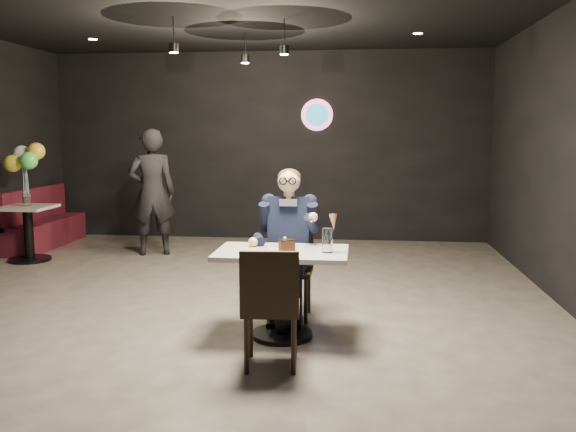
# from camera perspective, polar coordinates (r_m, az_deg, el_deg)

# --- Properties ---
(floor) EXTENTS (9.00, 9.00, 0.00)m
(floor) POSITION_cam_1_polar(r_m,az_deg,el_deg) (5.73, -8.61, -9.83)
(floor) COLOR gray
(floor) RESTS_ON ground
(wall_sign) EXTENTS (0.50, 0.06, 0.50)m
(wall_sign) POSITION_cam_1_polar(r_m,az_deg,el_deg) (9.76, 2.74, 9.43)
(wall_sign) COLOR pink
(wall_sign) RESTS_ON floor
(pendant_lights) EXTENTS (1.40, 1.20, 0.36)m
(pendant_lights) POSITION_cam_1_polar(r_m,az_deg,el_deg) (7.50, -4.93, 16.64)
(pendant_lights) COLOR black
(pendant_lights) RESTS_ON floor
(main_table) EXTENTS (1.10, 0.70, 0.75)m
(main_table) POSITION_cam_1_polar(r_m,az_deg,el_deg) (5.19, -0.56, -7.30)
(main_table) COLOR silver
(main_table) RESTS_ON floor
(chair_far) EXTENTS (0.42, 0.46, 0.92)m
(chair_far) POSITION_cam_1_polar(r_m,az_deg,el_deg) (5.70, 0.12, -5.04)
(chair_far) COLOR black
(chair_far) RESTS_ON floor
(chair_near) EXTENTS (0.46, 0.49, 0.92)m
(chair_near) POSITION_cam_1_polar(r_m,az_deg,el_deg) (4.55, -1.59, -8.39)
(chair_near) COLOR black
(chair_near) RESTS_ON floor
(seated_man) EXTENTS (0.60, 0.80, 1.44)m
(seated_man) POSITION_cam_1_polar(r_m,az_deg,el_deg) (5.65, 0.12, -2.47)
(seated_man) COLOR black
(seated_man) RESTS_ON floor
(dessert_plate) EXTENTS (0.22, 0.22, 0.01)m
(dessert_plate) POSITION_cam_1_polar(r_m,az_deg,el_deg) (5.05, -0.54, -3.31)
(dessert_plate) COLOR white
(dessert_plate) RESTS_ON main_table
(cake_slice) EXTENTS (0.15, 0.13, 0.09)m
(cake_slice) POSITION_cam_1_polar(r_m,az_deg,el_deg) (5.03, -0.12, -2.78)
(cake_slice) COLOR black
(cake_slice) RESTS_ON dessert_plate
(mint_leaf) EXTENTS (0.07, 0.04, 0.01)m
(mint_leaf) POSITION_cam_1_polar(r_m,az_deg,el_deg) (4.99, -0.22, -2.43)
(mint_leaf) COLOR #2B8430
(mint_leaf) RESTS_ON cake_slice
(sundae_glass) EXTENTS (0.09, 0.09, 0.20)m
(sundae_glass) POSITION_cam_1_polar(r_m,az_deg,el_deg) (5.02, 3.69, -2.29)
(sundae_glass) COLOR silver
(sundae_glass) RESTS_ON main_table
(wafer_cone) EXTENTS (0.08, 0.08, 0.14)m
(wafer_cone) POSITION_cam_1_polar(r_m,az_deg,el_deg) (5.01, 4.27, -0.60)
(wafer_cone) COLOR tan
(wafer_cone) RESTS_ON sundae_glass
(booth_bench) EXTENTS (0.45, 1.79, 0.89)m
(booth_bench) POSITION_cam_1_polar(r_m,az_deg,el_deg) (9.93, -21.80, -0.14)
(booth_bench) COLOR #460F1A
(booth_bench) RESTS_ON floor
(side_table) EXTENTS (0.63, 0.63, 0.79)m
(side_table) POSITION_cam_1_polar(r_m,az_deg,el_deg) (8.93, -23.11, -1.38)
(side_table) COLOR silver
(side_table) RESTS_ON floor
(balloon_vase) EXTENTS (0.11, 0.11, 0.16)m
(balloon_vase) POSITION_cam_1_polar(r_m,az_deg,el_deg) (8.88, -23.26, 1.39)
(balloon_vase) COLOR silver
(balloon_vase) RESTS_ON side_table
(balloon_bunch) EXTENTS (0.42, 0.42, 0.69)m
(balloon_bunch) POSITION_cam_1_polar(r_m,az_deg,el_deg) (8.84, -23.41, 4.07)
(balloon_bunch) COLOR yellow
(balloon_bunch) RESTS_ON balloon_vase
(passerby) EXTENTS (0.75, 0.61, 1.78)m
(passerby) POSITION_cam_1_polar(r_m,az_deg,el_deg) (8.80, -12.60, 2.18)
(passerby) COLOR black
(passerby) RESTS_ON floor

